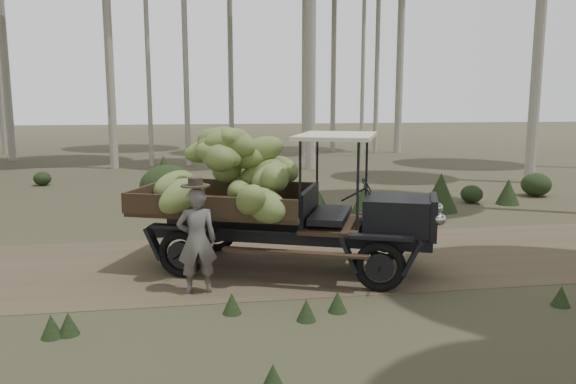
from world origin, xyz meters
TOP-DOWN VIEW (x-y plane):
  - ground at (0.00, 0.00)m, footprint 120.00×120.00m
  - dirt_track at (0.00, 0.00)m, footprint 70.00×4.00m
  - banana_truck at (1.73, -0.28)m, footprint 5.38×3.47m
  - farmer at (0.72, -1.45)m, footprint 0.62×0.46m
  - undergrowth at (0.93, -2.92)m, footprint 23.16×23.63m

SIDE VIEW (x-z plane):
  - ground at x=0.00m, z-range 0.00..0.00m
  - dirt_track at x=0.00m, z-range 0.00..0.01m
  - undergrowth at x=0.93m, z-range -0.15..1.25m
  - farmer at x=0.72m, z-range -0.05..1.74m
  - banana_truck at x=1.73m, z-range 0.22..2.77m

